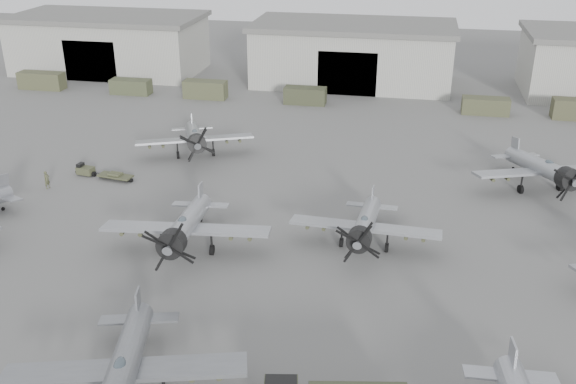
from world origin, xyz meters
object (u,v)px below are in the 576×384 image
aircraft_far_1 (544,169)px  aircraft_mid_2 (365,225)px  aircraft_far_0 (195,137)px  ground_crew (47,180)px  tug_trailer (97,173)px  aircraft_mid_1 (185,227)px  aircraft_near_1 (124,370)px

aircraft_far_1 → aircraft_mid_2: bearing=-157.2°
aircraft_far_0 → aircraft_far_1: size_ratio=0.95×
ground_crew → aircraft_far_0: bearing=-32.2°
tug_trailer → aircraft_mid_1: bearing=-34.2°
aircraft_far_1 → ground_crew: bearing=170.4°
aircraft_mid_1 → aircraft_mid_2: aircraft_mid_1 is taller
aircraft_near_1 → aircraft_mid_2: (10.94, 19.27, -0.24)m
aircraft_mid_2 → aircraft_far_1: size_ratio=0.92×
aircraft_mid_2 → aircraft_far_0: (-19.03, 16.15, 0.11)m
aircraft_near_1 → aircraft_far_0: (-8.09, 35.42, -0.13)m
aircraft_mid_1 → aircraft_far_0: (-5.81, 19.46, -0.11)m
aircraft_near_1 → aircraft_mid_1: size_ratio=1.01×
aircraft_far_0 → tug_trailer: bearing=-161.3°
aircraft_near_1 → aircraft_mid_1: (-2.28, 15.96, -0.02)m
ground_crew → aircraft_far_1: bearing=-65.1°
aircraft_far_0 → aircraft_mid_1: bearing=-95.9°
aircraft_far_0 → ground_crew: 15.19m
aircraft_mid_1 → aircraft_mid_2: 13.63m
aircraft_mid_2 → tug_trailer: size_ratio=1.94×
aircraft_near_1 → aircraft_mid_2: size_ratio=1.12×
aircraft_near_1 → aircraft_mid_1: aircraft_near_1 is taller
aircraft_far_1 → ground_crew: 46.01m
aircraft_mid_1 → aircraft_far_0: 20.31m
ground_crew → aircraft_mid_1: bearing=-103.6°
aircraft_far_0 → aircraft_far_1: aircraft_far_1 is taller
aircraft_near_1 → aircraft_far_1: 42.19m
aircraft_mid_1 → ground_crew: 19.28m
ground_crew → tug_trailer: bearing=-28.5°
aircraft_near_1 → tug_trailer: aircraft_near_1 is taller
aircraft_far_0 → aircraft_near_1: bearing=-99.6°
aircraft_mid_2 → aircraft_far_1: aircraft_far_1 is taller
aircraft_mid_1 → aircraft_far_1: aircraft_mid_1 is taller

